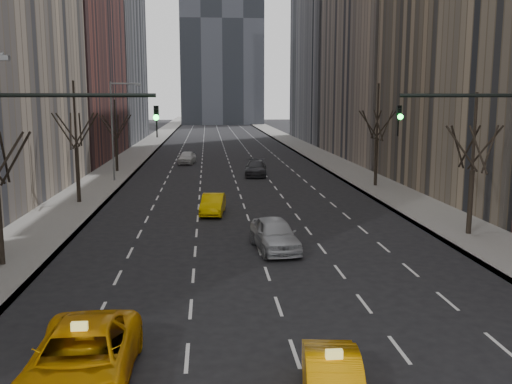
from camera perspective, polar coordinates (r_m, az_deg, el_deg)
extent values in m
cube|color=slate|center=(79.05, -11.92, 3.66)|extent=(4.50, 320.00, 0.15)
cube|color=slate|center=(79.83, 5.85, 3.87)|extent=(4.50, 320.00, 0.15)
cylinder|color=black|center=(28.62, -23.84, 3.15)|extent=(0.42, 1.80, 2.52)
cylinder|color=black|center=(27.89, -22.93, 3.06)|extent=(1.74, 0.72, 2.52)
cylinder|color=black|center=(27.14, -23.77, 2.85)|extent=(1.46, 1.25, 2.52)
cylinder|color=black|center=(43.48, -17.39, 1.66)|extent=(0.28, 0.28, 3.99)
cylinder|color=black|center=(43.15, -17.67, 7.42)|extent=(0.16, 0.16, 4.75)
cylinder|color=black|center=(43.98, -17.16, 5.98)|extent=(0.42, 1.80, 2.52)
cylinder|color=black|center=(43.31, -16.46, 5.96)|extent=(1.74, 0.72, 2.52)
cylinder|color=black|center=(42.51, -16.89, 5.89)|extent=(1.46, 1.25, 2.52)
cylinder|color=black|center=(42.40, -18.04, 5.82)|extent=(0.42, 1.80, 2.52)
cylinder|color=black|center=(43.09, -18.73, 5.84)|extent=(1.74, 0.72, 2.52)
cylinder|color=black|center=(43.88, -18.28, 5.91)|extent=(1.46, 1.25, 2.52)
cylinder|color=black|center=(61.10, -13.77, 3.63)|extent=(0.28, 0.28, 3.36)
cylinder|color=black|center=(60.86, -13.91, 7.08)|extent=(0.16, 0.16, 4.00)
cylinder|color=black|center=(61.70, -13.62, 6.40)|extent=(0.42, 1.80, 2.52)
cylinder|color=black|center=(61.06, -13.08, 6.39)|extent=(1.74, 0.72, 2.52)
cylinder|color=black|center=(60.25, -13.34, 6.34)|extent=(1.46, 1.25, 2.52)
cylinder|color=black|center=(60.08, -14.14, 6.30)|extent=(0.42, 1.80, 2.52)
cylinder|color=black|center=(60.73, -14.68, 6.31)|extent=(1.74, 0.72, 2.52)
cylinder|color=black|center=(61.54, -14.41, 6.36)|extent=(1.46, 1.25, 2.52)
cylinder|color=black|center=(33.90, 20.63, -0.95)|extent=(0.28, 0.28, 3.57)
cylinder|color=black|center=(33.47, 21.02, 5.65)|extent=(0.16, 0.16, 4.25)
cylinder|color=black|center=(34.35, 20.54, 4.26)|extent=(0.42, 1.80, 2.52)
cylinder|color=black|center=(34.15, 21.94, 4.15)|extent=(1.74, 0.72, 2.52)
cylinder|color=black|center=(33.33, 22.36, 4.01)|extent=(1.46, 1.25, 2.52)
cylinder|color=black|center=(32.70, 21.33, 3.98)|extent=(0.42, 1.80, 2.52)
cylinder|color=black|center=(32.92, 19.88, 4.10)|extent=(1.74, 0.72, 2.52)
cylinder|color=black|center=(33.75, 19.51, 4.23)|extent=(1.46, 1.25, 2.52)
cylinder|color=black|center=(50.54, 11.91, 2.91)|extent=(0.28, 0.28, 3.99)
cylinder|color=black|center=(50.25, 12.08, 7.86)|extent=(0.16, 0.16, 4.75)
cylinder|color=black|center=(51.14, 11.92, 6.61)|extent=(0.42, 1.80, 2.52)
cylinder|color=black|center=(50.81, 12.82, 6.56)|extent=(1.74, 0.72, 2.52)
cylinder|color=black|center=(49.96, 12.95, 6.51)|extent=(1.46, 1.25, 2.52)
cylinder|color=black|center=(49.44, 12.15, 6.51)|extent=(0.42, 1.80, 2.52)
cylinder|color=black|center=(49.78, 11.24, 6.56)|extent=(1.74, 0.72, 2.52)
cylinder|color=black|center=(50.63, 11.14, 6.61)|extent=(1.46, 1.25, 2.52)
cylinder|color=black|center=(20.70, -19.10, 9.13)|extent=(6.50, 0.14, 0.14)
imported|color=black|center=(20.17, -9.91, 6.95)|extent=(0.18, 0.22, 1.10)
sphere|color=#0CFF33|center=(19.99, -9.97, 7.36)|extent=(0.20, 0.20, 0.20)
cylinder|color=black|center=(22.48, 22.12, 8.94)|extent=(6.50, 0.14, 0.14)
imported|color=black|center=(21.23, 14.06, 6.92)|extent=(0.18, 0.22, 1.10)
sphere|color=#0CFF33|center=(21.06, 14.24, 7.31)|extent=(0.20, 0.20, 0.20)
cube|color=slate|center=(19.14, -24.17, 12.15)|extent=(0.50, 0.22, 0.15)
cylinder|color=slate|center=(53.87, -14.18, 5.89)|extent=(0.16, 0.16, 9.00)
cylinder|color=slate|center=(53.60, -12.97, 10.52)|extent=(2.60, 0.14, 0.14)
cube|color=slate|center=(53.45, -11.67, 10.46)|extent=(0.50, 0.22, 0.15)
imported|color=orange|center=(16.38, -17.07, -15.73)|extent=(2.81, 5.95, 1.64)
imported|color=orange|center=(15.02, 7.75, -18.45)|extent=(1.87, 4.18, 1.33)
imported|color=#A4A7AC|center=(29.03, 1.88, -4.23)|extent=(2.50, 5.06, 1.66)
imported|color=#E3B504|center=(38.11, -4.33, -1.21)|extent=(1.87, 4.22, 1.35)
imported|color=#2D2D32|center=(56.83, -0.01, 2.40)|extent=(2.63, 5.40, 1.51)
imported|color=silver|center=(67.83, -6.92, 3.45)|extent=(2.31, 4.56, 1.49)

